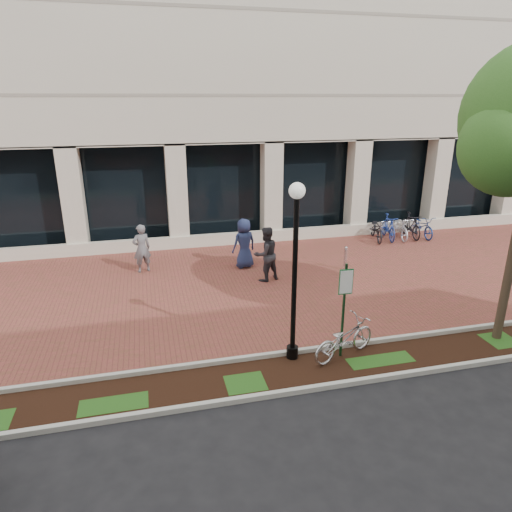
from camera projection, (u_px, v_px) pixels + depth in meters
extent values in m
plane|color=black|center=(253.00, 284.00, 15.28)|extent=(120.00, 120.00, 0.00)
cube|color=brown|center=(253.00, 284.00, 15.28)|extent=(40.00, 9.00, 0.01)
cube|color=black|center=(305.00, 371.00, 10.47)|extent=(40.00, 1.50, 0.01)
cube|color=#B7B8AE|center=(295.00, 352.00, 11.14)|extent=(40.00, 0.12, 0.12)
cube|color=#B7B8AE|center=(317.00, 388.00, 9.76)|extent=(40.00, 0.12, 0.12)
cube|color=beige|center=(201.00, 4.00, 21.56)|extent=(40.00, 12.00, 11.80)
cube|color=black|center=(222.00, 191.00, 19.72)|extent=(40.00, 0.15, 4.20)
cube|color=beige|center=(228.00, 239.00, 19.32)|extent=(40.00, 0.25, 0.50)
cube|color=beige|center=(225.00, 194.00, 19.08)|extent=(0.80, 0.80, 4.20)
cube|color=#163D1F|center=(343.00, 312.00, 10.68)|extent=(0.05, 0.05, 2.39)
cube|color=#1A6935|center=(346.00, 282.00, 10.40)|extent=(0.34, 0.02, 0.62)
cube|color=white|center=(346.00, 282.00, 10.38)|extent=(0.30, 0.01, 0.56)
cylinder|color=black|center=(292.00, 352.00, 10.95)|extent=(0.28, 0.28, 0.30)
cylinder|color=black|center=(294.00, 282.00, 10.35)|extent=(0.12, 0.12, 3.93)
sphere|color=silver|center=(297.00, 191.00, 9.66)|extent=(0.36, 0.36, 0.36)
cylinder|color=#473628|center=(510.00, 269.00, 11.28)|extent=(0.22, 0.22, 3.84)
sphere|color=#27551A|center=(511.00, 146.00, 9.85)|extent=(2.20, 2.20, 2.20)
imported|color=silver|center=(344.00, 339.00, 10.88)|extent=(1.98, 1.29, 0.98)
imported|color=slate|center=(142.00, 248.00, 16.11)|extent=(0.74, 0.60, 1.75)
imported|color=#28272C|center=(266.00, 254.00, 15.33)|extent=(1.10, 0.98, 1.88)
imported|color=#1E274B|center=(244.00, 243.00, 16.54)|extent=(1.02, 0.82, 1.83)
cylinder|color=silver|center=(345.00, 260.00, 16.43)|extent=(0.11, 0.11, 0.79)
sphere|color=silver|center=(346.00, 248.00, 16.28)|extent=(0.12, 0.12, 0.12)
imported|color=black|center=(377.00, 229.00, 19.86)|extent=(1.09, 1.98, 0.99)
imported|color=#213C9B|center=(388.00, 227.00, 19.97)|extent=(0.86, 1.89, 1.09)
imported|color=silver|center=(399.00, 227.00, 20.11)|extent=(0.92, 1.95, 0.99)
imported|color=black|center=(411.00, 225.00, 20.21)|extent=(0.68, 1.86, 1.09)
imported|color=navy|center=(422.00, 226.00, 20.36)|extent=(0.73, 1.90, 0.99)
cylinder|color=silver|center=(399.00, 229.00, 20.14)|extent=(0.04, 0.04, 0.80)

